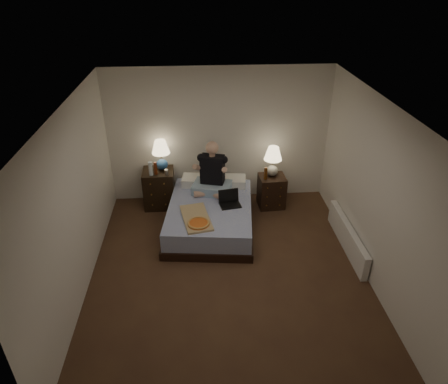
{
  "coord_description": "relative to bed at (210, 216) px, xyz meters",
  "views": [
    {
      "loc": [
        -0.38,
        -4.51,
        3.98
      ],
      "look_at": [
        0.0,
        0.9,
        0.85
      ],
      "focal_mm": 32.0,
      "sensor_mm": 36.0,
      "label": 1
    }
  ],
  "objects": [
    {
      "name": "laptop",
      "position": [
        0.33,
        -0.06,
        0.35
      ],
      "size": [
        0.38,
        0.34,
        0.24
      ],
      "primitive_type": null,
      "rotation": [
        0.0,
        0.0,
        0.18
      ],
      "color": "black",
      "rests_on": "bed"
    },
    {
      "name": "nightstand_left",
      "position": [
        -0.91,
        0.8,
        0.13
      ],
      "size": [
        0.56,
        0.5,
        0.72
      ],
      "primitive_type": "cube",
      "rotation": [
        0.0,
        0.0,
        0.01
      ],
      "color": "black",
      "rests_on": "floor"
    },
    {
      "name": "beer_bottle_right",
      "position": [
        1.02,
        0.56,
        0.49
      ],
      "size": [
        0.06,
        0.06,
        0.23
      ],
      "primitive_type": "cylinder",
      "color": "#582D0C",
      "rests_on": "nightstand_right"
    },
    {
      "name": "wall_front",
      "position": [
        0.22,
        -3.42,
        1.02
      ],
      "size": [
        4.0,
        0.0,
        2.5
      ],
      "primitive_type": "cube",
      "rotation": [
        -1.57,
        0.0,
        0.0
      ],
      "color": "silver",
      "rests_on": "ground"
    },
    {
      "name": "wall_back",
      "position": [
        0.22,
        1.08,
        1.02
      ],
      "size": [
        4.0,
        0.0,
        2.5
      ],
      "primitive_type": "cube",
      "rotation": [
        1.57,
        0.0,
        0.0
      ],
      "color": "silver",
      "rests_on": "ground"
    },
    {
      "name": "lamp_right",
      "position": [
        1.16,
        0.7,
        0.66
      ],
      "size": [
        0.41,
        0.41,
        0.56
      ],
      "primitive_type": null,
      "rotation": [
        0.0,
        0.0,
        0.33
      ],
      "color": "gray",
      "rests_on": "nightstand_right"
    },
    {
      "name": "beer_bottle_left",
      "position": [
        -0.93,
        0.68,
        0.6
      ],
      "size": [
        0.06,
        0.06,
        0.23
      ],
      "primitive_type": "cylinder",
      "color": "#5F220D",
      "rests_on": "nightstand_left"
    },
    {
      "name": "soda_can",
      "position": [
        -0.74,
        0.64,
        0.54
      ],
      "size": [
        0.07,
        0.07,
        0.1
      ],
      "primitive_type": "cylinder",
      "color": "#A0A09B",
      "rests_on": "nightstand_left"
    },
    {
      "name": "water_bottle",
      "position": [
        -1.01,
        0.65,
        0.61
      ],
      "size": [
        0.07,
        0.07,
        0.25
      ],
      "primitive_type": "cylinder",
      "color": "white",
      "rests_on": "nightstand_left"
    },
    {
      "name": "bed",
      "position": [
        0.0,
        0.0,
        0.0
      ],
      "size": [
        1.57,
        1.97,
        0.46
      ],
      "primitive_type": "cube",
      "rotation": [
        0.0,
        0.0,
        -0.11
      ],
      "color": "#5E71BC",
      "rests_on": "floor"
    },
    {
      "name": "nightstand_right",
      "position": [
        1.16,
        0.64,
        0.07
      ],
      "size": [
        0.49,
        0.45,
        0.61
      ],
      "primitive_type": "cube",
      "rotation": [
        0.0,
        0.0,
        0.06
      ],
      "color": "black",
      "rests_on": "floor"
    },
    {
      "name": "pizza_box",
      "position": [
        -0.2,
        -0.61,
        0.27
      ],
      "size": [
        0.54,
        0.82,
        0.08
      ],
      "primitive_type": null,
      "rotation": [
        0.0,
        0.0,
        0.19
      ],
      "color": "tan",
      "rests_on": "bed"
    },
    {
      "name": "wall_right",
      "position": [
        2.22,
        -1.17,
        1.02
      ],
      "size": [
        0.0,
        4.5,
        2.5
      ],
      "primitive_type": "cube",
      "rotation": [
        1.57,
        0.0,
        -1.57
      ],
      "color": "silver",
      "rests_on": "ground"
    },
    {
      "name": "ceiling",
      "position": [
        0.22,
        -1.17,
        2.27
      ],
      "size": [
        4.0,
        4.5,
        0.0
      ],
      "primitive_type": "cube",
      "rotation": [
        3.14,
        0.0,
        0.0
      ],
      "color": "white",
      "rests_on": "ground"
    },
    {
      "name": "radiator",
      "position": [
        2.15,
        -0.71,
        -0.03
      ],
      "size": [
        0.1,
        1.6,
        0.4
      ],
      "primitive_type": "cube",
      "color": "white",
      "rests_on": "floor"
    },
    {
      "name": "person",
      "position": [
        0.05,
        0.43,
        0.69
      ],
      "size": [
        0.78,
        0.68,
        0.93
      ],
      "primitive_type": null,
      "rotation": [
        0.0,
        0.0,
        -0.28
      ],
      "color": "black",
      "rests_on": "bed"
    },
    {
      "name": "floor",
      "position": [
        0.22,
        -1.17,
        -0.23
      ],
      "size": [
        4.0,
        4.5,
        0.0
      ],
      "primitive_type": "cube",
      "color": "brown",
      "rests_on": "ground"
    },
    {
      "name": "lamp_left",
      "position": [
        -0.83,
        0.87,
        0.77
      ],
      "size": [
        0.39,
        0.39,
        0.56
      ],
      "primitive_type": null,
      "rotation": [
        0.0,
        0.0,
        -0.25
      ],
      "color": "#285695",
      "rests_on": "nightstand_left"
    },
    {
      "name": "wall_left",
      "position": [
        -1.78,
        -1.17,
        1.02
      ],
      "size": [
        0.0,
        4.5,
        2.5
      ],
      "primitive_type": "cube",
      "rotation": [
        1.57,
        0.0,
        1.57
      ],
      "color": "silver",
      "rests_on": "ground"
    }
  ]
}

